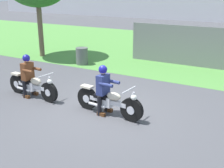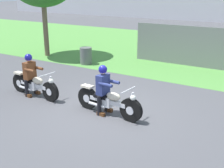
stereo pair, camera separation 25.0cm
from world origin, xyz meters
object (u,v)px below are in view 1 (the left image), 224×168
at_px(rider_lead, 104,86).
at_px(trash_can, 82,56).
at_px(motorcycle_lead, 109,101).
at_px(rider_follow, 28,72).
at_px(motorcycle_follow, 33,86).

distance_m(rider_lead, trash_can, 5.71).
relative_size(motorcycle_lead, trash_can, 2.77).
bearing_deg(rider_follow, motorcycle_follow, -0.84).
height_order(motorcycle_follow, rider_follow, rider_follow).
xyz_separation_m(motorcycle_follow, rider_follow, (-0.17, 0.02, 0.43)).
bearing_deg(motorcycle_follow, rider_follow, 179.16).
relative_size(rider_lead, trash_can, 1.81).
height_order(rider_lead, motorcycle_follow, rider_lead).
distance_m(motorcycle_lead, rider_lead, 0.46).
height_order(motorcycle_lead, rider_follow, rider_follow).
bearing_deg(rider_follow, motorcycle_lead, 4.80).
bearing_deg(trash_can, rider_lead, -48.41).
height_order(motorcycle_follow, trash_can, motorcycle_follow).
bearing_deg(trash_can, motorcycle_follow, -75.46).
bearing_deg(rider_lead, trash_can, 136.05).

